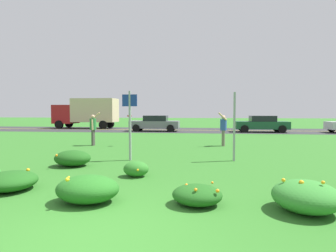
% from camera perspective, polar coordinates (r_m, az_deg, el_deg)
% --- Properties ---
extents(ground_plane, '(120.00, 120.00, 0.00)m').
position_cam_1_polar(ground_plane, '(15.44, 1.07, -3.77)').
color(ground_plane, '#2D6B23').
extents(highway_strip, '(120.00, 7.58, 0.01)m').
position_cam_1_polar(highway_strip, '(26.78, 3.63, -0.86)').
color(highway_strip, '#2D2D30').
rests_on(highway_strip, ground).
extents(highway_center_stripe, '(120.00, 0.16, 0.00)m').
position_cam_1_polar(highway_center_stripe, '(26.78, 3.63, -0.85)').
color(highway_center_stripe, yellow).
rests_on(highway_center_stripe, ground).
extents(daylily_clump_mid_right, '(0.72, 0.62, 0.43)m').
position_cam_1_polar(daylily_clump_mid_right, '(7.88, -6.66, -8.85)').
color(daylily_clump_mid_right, '#2D7526').
rests_on(daylily_clump_mid_right, ground).
extents(daylily_clump_near_camera, '(1.21, 1.00, 0.53)m').
position_cam_1_polar(daylily_clump_near_camera, '(9.81, -19.22, -6.34)').
color(daylily_clump_near_camera, '#1E5619').
rests_on(daylily_clump_near_camera, ground).
extents(daylily_clump_front_left, '(1.20, 1.22, 0.63)m').
position_cam_1_polar(daylily_clump_front_left, '(5.78, 26.72, -12.89)').
color(daylily_clump_front_left, '#337F2D').
rests_on(daylily_clump_front_left, ground).
extents(daylily_clump_mid_left, '(1.18, 1.21, 0.45)m').
position_cam_1_polar(daylily_clump_mid_left, '(7.48, -29.89, -9.85)').
color(daylily_clump_mid_left, '#1E5619').
rests_on(daylily_clump_mid_left, ground).
extents(daylily_clump_front_center, '(1.28, 1.03, 0.60)m').
position_cam_1_polar(daylily_clump_front_center, '(5.92, -16.34, -12.42)').
color(daylily_clump_front_center, '#23661E').
rests_on(daylily_clump_front_center, ground).
extents(daylily_clump_front_right, '(0.99, 0.87, 0.42)m').
position_cam_1_polar(daylily_clump_front_right, '(5.60, 6.08, -14.03)').
color(daylily_clump_front_right, '#1E5619').
rests_on(daylily_clump_front_right, ground).
extents(sign_post_near_path, '(0.56, 0.10, 2.60)m').
position_cam_1_polar(sign_post_near_path, '(10.33, -7.92, 1.55)').
color(sign_post_near_path, '#93969B').
rests_on(sign_post_near_path, ground).
extents(sign_post_by_roadside, '(0.07, 0.10, 2.55)m').
position_cam_1_polar(sign_post_by_roadside, '(10.42, 13.61, -0.14)').
color(sign_post_by_roadside, '#93969B').
rests_on(sign_post_by_roadside, ground).
extents(person_thrower_green_shirt, '(0.51, 0.52, 1.80)m').
position_cam_1_polar(person_thrower_green_shirt, '(15.27, -15.31, -0.19)').
color(person_thrower_green_shirt, '#287038').
rests_on(person_thrower_green_shirt, ground).
extents(person_catcher_blue_shirt, '(0.47, 0.51, 1.80)m').
position_cam_1_polar(person_catcher_blue_shirt, '(14.81, 11.43, -0.31)').
color(person_catcher_blue_shirt, '#2D4C9E').
rests_on(person_catcher_blue_shirt, ground).
extents(frisbee_red, '(0.26, 0.25, 0.09)m').
position_cam_1_polar(frisbee_red, '(14.71, -8.03, 2.07)').
color(frisbee_red, red).
extents(car_dark_green_center_left, '(4.50, 2.00, 1.45)m').
position_cam_1_polar(car_dark_green_center_left, '(25.53, 18.85, 0.44)').
color(car_dark_green_center_left, '#194C2D').
rests_on(car_dark_green_center_left, ground).
extents(car_gray_center_right, '(4.50, 2.00, 1.45)m').
position_cam_1_polar(car_gray_center_right, '(25.36, -2.71, 0.59)').
color(car_gray_center_right, slate).
rests_on(car_gray_center_right, ground).
extents(box_truck_red, '(6.70, 2.46, 3.20)m').
position_cam_1_polar(box_truck_red, '(30.95, -16.46, 2.89)').
color(box_truck_red, maroon).
rests_on(box_truck_red, ground).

